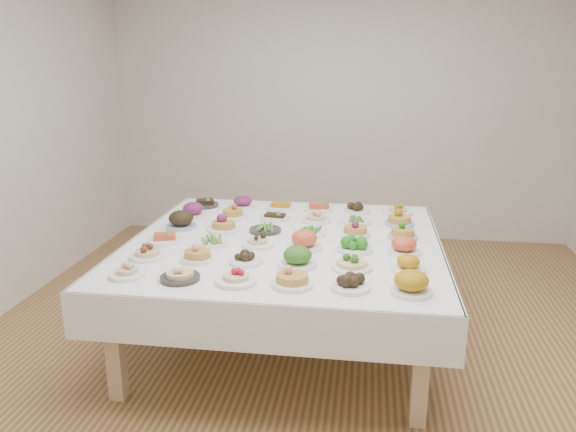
# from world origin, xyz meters

# --- Properties ---
(room_envelope) EXTENTS (5.02, 5.02, 2.81)m
(room_envelope) POSITION_xyz_m (0.00, 0.00, 1.83)
(room_envelope) COLOR #A37A44
(room_envelope) RESTS_ON ground
(display_table) EXTENTS (2.13, 2.13, 0.75)m
(display_table) POSITION_xyz_m (-0.22, -0.04, 0.68)
(display_table) COLOR white
(display_table) RESTS_ON ground
(dish_0) EXTENTS (0.21, 0.21, 0.10)m
(dish_0) POSITION_xyz_m (-1.01, -0.83, 0.80)
(dish_0) COLOR white
(dish_0) RESTS_ON display_table
(dish_1) EXTENTS (0.22, 0.22, 0.12)m
(dish_1) POSITION_xyz_m (-0.70, -0.84, 0.80)
(dish_1) COLOR #2D2B28
(dish_1) RESTS_ON display_table
(dish_2) EXTENTS (0.23, 0.23, 0.11)m
(dish_2) POSITION_xyz_m (-0.37, -0.83, 0.80)
(dish_2) COLOR white
(dish_2) RESTS_ON display_table
(dish_3) EXTENTS (0.23, 0.23, 0.14)m
(dish_3) POSITION_xyz_m (-0.05, -0.84, 0.82)
(dish_3) COLOR white
(dish_3) RESTS_ON display_table
(dish_4) EXTENTS (0.22, 0.22, 0.10)m
(dish_4) POSITION_xyz_m (0.26, -0.83, 0.79)
(dish_4) COLOR white
(dish_4) RESTS_ON display_table
(dish_5) EXTENTS (0.26, 0.26, 0.14)m
(dish_5) POSITION_xyz_m (0.59, -0.84, 0.82)
(dish_5) COLOR white
(dish_5) RESTS_ON display_table
(dish_6) EXTENTS (0.22, 0.22, 0.13)m
(dish_6) POSITION_xyz_m (-1.02, -0.52, 0.81)
(dish_6) COLOR white
(dish_6) RESTS_ON display_table
(dish_7) EXTENTS (0.20, 0.20, 0.12)m
(dish_7) POSITION_xyz_m (-0.69, -0.52, 0.80)
(dish_7) COLOR white
(dish_7) RESTS_ON display_table
(dish_8) EXTENTS (0.21, 0.21, 0.08)m
(dish_8) POSITION_xyz_m (-0.38, -0.52, 0.78)
(dish_8) COLOR white
(dish_8) RESTS_ON display_table
(dish_9) EXTENTS (0.23, 0.23, 0.13)m
(dish_9) POSITION_xyz_m (-0.06, -0.53, 0.81)
(dish_9) COLOR white
(dish_9) RESTS_ON display_table
(dish_10) EXTENTS (0.26, 0.26, 0.14)m
(dish_10) POSITION_xyz_m (0.26, -0.53, 0.82)
(dish_10) COLOR white
(dish_10) RESTS_ON display_table
(dish_11) EXTENTS (0.20, 0.20, 0.11)m
(dish_11) POSITION_xyz_m (0.59, -0.51, 0.80)
(dish_11) COLOR white
(dish_11) RESTS_ON display_table
(dish_12) EXTENTS (0.23, 0.23, 0.10)m
(dish_12) POSITION_xyz_m (-1.02, -0.21, 0.79)
(dish_12) COLOR white
(dish_12) RESTS_ON display_table
(dish_13) EXTENTS (0.22, 0.22, 0.05)m
(dish_13) POSITION_xyz_m (-0.69, -0.21, 0.77)
(dish_13) COLOR white
(dish_13) RESTS_ON display_table
(dish_14) EXTENTS (0.22, 0.22, 0.11)m
(dish_14) POSITION_xyz_m (-0.38, -0.19, 0.80)
(dish_14) COLOR white
(dish_14) RESTS_ON display_table
(dish_15) EXTENTS (0.23, 0.23, 0.14)m
(dish_15) POSITION_xyz_m (-0.06, -0.21, 0.82)
(dish_15) COLOR white
(dish_15) RESTS_ON display_table
(dish_16) EXTENTS (0.25, 0.25, 0.11)m
(dish_16) POSITION_xyz_m (0.27, -0.20, 0.80)
(dish_16) COLOR white
(dish_16) RESTS_ON display_table
(dish_17) EXTENTS (0.22, 0.22, 0.12)m
(dish_17) POSITION_xyz_m (0.58, -0.21, 0.81)
(dish_17) COLOR white
(dish_17) RESTS_ON display_table
(dish_18) EXTENTS (0.22, 0.22, 0.13)m
(dish_18) POSITION_xyz_m (-1.02, 0.13, 0.81)
(dish_18) COLOR #4C66B2
(dish_18) RESTS_ON display_table
(dish_19) EXTENTS (0.24, 0.24, 0.15)m
(dish_19) POSITION_xyz_m (-0.69, 0.11, 0.82)
(dish_19) COLOR white
(dish_19) RESTS_ON display_table
(dish_20) EXTENTS (0.23, 0.23, 0.06)m
(dish_20) POSITION_xyz_m (-0.38, 0.13, 0.77)
(dish_20) COLOR #2D2B28
(dish_20) RESTS_ON display_table
(dish_21) EXTENTS (0.23, 0.23, 0.05)m
(dish_21) POSITION_xyz_m (-0.06, 0.11, 0.77)
(dish_21) COLOR white
(dish_21) RESTS_ON display_table
(dish_22) EXTENTS (0.20, 0.20, 0.12)m
(dish_22) POSITION_xyz_m (0.26, 0.13, 0.80)
(dish_22) COLOR white
(dish_22) RESTS_ON display_table
(dish_23) EXTENTS (0.20, 0.20, 0.12)m
(dish_23) POSITION_xyz_m (0.59, 0.11, 0.81)
(dish_23) COLOR #4C66B2
(dish_23) RESTS_ON display_table
(dish_24) EXTENTS (0.24, 0.24, 0.13)m
(dish_24) POSITION_xyz_m (-1.02, 0.44, 0.81)
(dish_24) COLOR white
(dish_24) RESTS_ON display_table
(dish_25) EXTENTS (0.23, 0.23, 0.13)m
(dish_25) POSITION_xyz_m (-0.70, 0.45, 0.81)
(dish_25) COLOR white
(dish_25) RESTS_ON display_table
(dish_26) EXTENTS (0.23, 0.23, 0.09)m
(dish_26) POSITION_xyz_m (-0.37, 0.45, 0.79)
(dish_26) COLOR white
(dish_26) RESTS_ON display_table
(dish_27) EXTENTS (0.22, 0.22, 0.12)m
(dish_27) POSITION_xyz_m (-0.05, 0.43, 0.80)
(dish_27) COLOR white
(dish_27) RESTS_ON display_table
(dish_28) EXTENTS (0.23, 0.23, 0.05)m
(dish_28) POSITION_xyz_m (0.26, 0.45, 0.77)
(dish_28) COLOR white
(dish_28) RESTS_ON display_table
(dish_29) EXTENTS (0.21, 0.21, 0.14)m
(dish_29) POSITION_xyz_m (0.58, 0.44, 0.82)
(dish_29) COLOR #4C66B2
(dish_29) RESTS_ON display_table
(dish_30) EXTENTS (0.22, 0.22, 0.10)m
(dish_30) POSITION_xyz_m (-1.02, 0.76, 0.79)
(dish_30) COLOR #2D2B28
(dish_30) RESTS_ON display_table
(dish_31) EXTENTS (0.24, 0.24, 0.14)m
(dish_31) POSITION_xyz_m (-0.69, 0.76, 0.82)
(dish_31) COLOR white
(dish_31) RESTS_ON display_table
(dish_32) EXTENTS (0.24, 0.24, 0.11)m
(dish_32) POSITION_xyz_m (-0.37, 0.76, 0.80)
(dish_32) COLOR white
(dish_32) RESTS_ON display_table
(dish_33) EXTENTS (0.24, 0.24, 0.11)m
(dish_33) POSITION_xyz_m (-0.05, 0.76, 0.80)
(dish_33) COLOR white
(dish_33) RESTS_ON display_table
(dish_34) EXTENTS (0.21, 0.21, 0.09)m
(dish_34) POSITION_xyz_m (0.26, 0.76, 0.79)
(dish_34) COLOR white
(dish_34) RESTS_ON display_table
(dish_35) EXTENTS (0.24, 0.24, 0.12)m
(dish_35) POSITION_xyz_m (0.58, 0.75, 0.80)
(dish_35) COLOR white
(dish_35) RESTS_ON display_table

